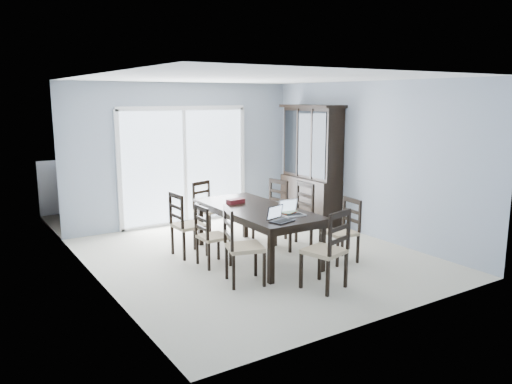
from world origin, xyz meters
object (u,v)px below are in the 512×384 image
dining_table (256,213)px  china_hutch (311,166)px  chair_right_mid (299,208)px  chair_right_near (346,223)px  chair_end_near (331,242)px  laptop_silver (293,212)px  chair_end_far (206,202)px  chair_left_mid (208,229)px  chair_left_near (237,237)px  laptop_dark (282,218)px  chair_right_far (274,203)px  game_box (236,201)px  chair_left_far (183,218)px  cell_phone (288,220)px  hot_tub (130,190)px

dining_table → china_hutch: bearing=31.7°
dining_table → chair_right_mid: chair_right_mid is taller
dining_table → chair_right_near: size_ratio=2.09×
chair_end_near → laptop_silver: bearing=69.5°
chair_end_near → china_hutch: bearing=40.3°
chair_end_far → chair_left_mid: bearing=46.5°
china_hutch → chair_left_near: size_ratio=1.90×
china_hutch → laptop_silver: bearing=-134.0°
dining_table → laptop_dark: size_ratio=6.46×
laptop_silver → china_hutch: bearing=48.5°
chair_right_far → chair_end_near: size_ratio=0.97×
chair_end_near → game_box: bearing=80.1°
chair_left_far → cell_phone: 1.72m
chair_right_mid → hot_tub: chair_right_mid is taller
chair_right_far → chair_end_far: bearing=35.1°
chair_left_near → game_box: bearing=167.0°
chair_left_far → chair_end_near: bearing=20.8°
chair_left_far → chair_end_near: 2.39m
chair_left_near → chair_right_mid: 1.86m
chair_right_mid → chair_right_far: chair_right_mid is taller
hot_tub → cell_phone: bearing=-82.4°
chair_end_near → cell_phone: bearing=87.2°
chair_left_near → chair_end_far: size_ratio=1.09×
chair_end_far → game_box: 1.15m
chair_left_mid → chair_end_far: 1.70m
chair_left_far → chair_right_far: (1.69, 0.10, 0.01)m
chair_end_near → game_box: chair_end_near is taller
laptop_silver → hot_tub: bearing=103.6°
dining_table → chair_left_mid: chair_left_mid is taller
chair_left_far → chair_right_near: size_ratio=1.06×
laptop_dark → chair_left_mid: bearing=109.0°
laptop_silver → hot_tub: (-0.84, 4.32, -0.28)m
chair_left_mid → chair_right_mid: (1.65, 0.08, 0.09)m
chair_right_mid → chair_left_far: bearing=75.0°
chair_right_mid → cell_phone: chair_right_mid is taller
chair_right_near → chair_left_near: bearing=93.2°
chair_end_near → chair_left_mid: bearing=103.4°
laptop_dark → cell_phone: bearing=-17.2°
chair_end_far → laptop_dark: 2.45m
chair_right_far → hot_tub: size_ratio=0.55×
chair_right_far → chair_end_near: chair_end_near is taller
china_hutch → laptop_dark: size_ratio=6.46×
laptop_dark → game_box: 1.30m
chair_left_near → cell_phone: chair_left_near is taller
dining_table → chair_right_near: chair_right_near is taller
laptop_silver → chair_left_mid: bearing=146.0°
china_hutch → chair_right_near: bearing=-116.2°
dining_table → game_box: bearing=103.7°
chair_left_far → chair_right_mid: 1.82m
chair_left_mid → hot_tub: size_ratio=0.49×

